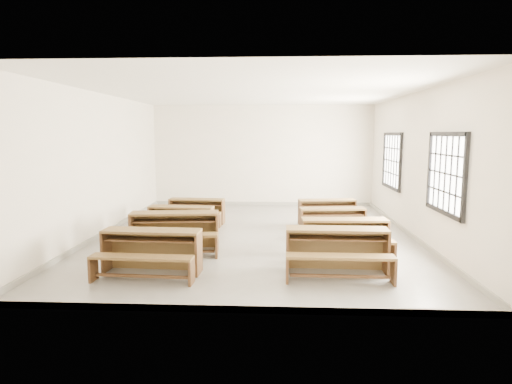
{
  "coord_description": "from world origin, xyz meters",
  "views": [
    {
      "loc": [
        0.47,
        -9.48,
        2.3
      ],
      "look_at": [
        0.0,
        0.0,
        1.0
      ],
      "focal_mm": 30.0,
      "sensor_mm": 36.0,
      "label": 1
    }
  ],
  "objects_px": {
    "desk_set_7": "(327,210)",
    "desk_set_1": "(174,229)",
    "desk_set_3": "(196,209)",
    "desk_set_2": "(181,219)",
    "desk_set_4": "(337,248)",
    "desk_set_5": "(345,235)",
    "desk_set_0": "(151,248)",
    "desk_set_6": "(333,220)"
  },
  "relations": [
    {
      "from": "desk_set_2",
      "to": "desk_set_3",
      "type": "bearing_deg",
      "value": 90.02
    },
    {
      "from": "desk_set_2",
      "to": "desk_set_3",
      "type": "xyz_separation_m",
      "value": [
        0.11,
        1.3,
        -0.01
      ]
    },
    {
      "from": "desk_set_2",
      "to": "desk_set_4",
      "type": "relative_size",
      "value": 0.91
    },
    {
      "from": "desk_set_1",
      "to": "desk_set_5",
      "type": "height_order",
      "value": "desk_set_1"
    },
    {
      "from": "desk_set_1",
      "to": "desk_set_4",
      "type": "xyz_separation_m",
      "value": [
        3.0,
        -1.22,
        -0.01
      ]
    },
    {
      "from": "desk_set_2",
      "to": "desk_set_0",
      "type": "bearing_deg",
      "value": -82.5
    },
    {
      "from": "desk_set_2",
      "to": "desk_set_6",
      "type": "relative_size",
      "value": 1.0
    },
    {
      "from": "desk_set_2",
      "to": "desk_set_4",
      "type": "xyz_separation_m",
      "value": [
        3.17,
        -2.53,
        0.05
      ]
    },
    {
      "from": "desk_set_6",
      "to": "desk_set_4",
      "type": "bearing_deg",
      "value": -101.79
    },
    {
      "from": "desk_set_3",
      "to": "desk_set_2",
      "type": "bearing_deg",
      "value": -90.88
    },
    {
      "from": "desk_set_2",
      "to": "desk_set_6",
      "type": "distance_m",
      "value": 3.43
    },
    {
      "from": "desk_set_0",
      "to": "desk_set_2",
      "type": "bearing_deg",
      "value": 95.16
    },
    {
      "from": "desk_set_4",
      "to": "desk_set_6",
      "type": "distance_m",
      "value": 2.55
    },
    {
      "from": "desk_set_0",
      "to": "desk_set_6",
      "type": "relative_size",
      "value": 1.08
    },
    {
      "from": "desk_set_4",
      "to": "desk_set_7",
      "type": "xyz_separation_m",
      "value": [
        0.28,
        3.83,
        -0.06
      ]
    },
    {
      "from": "desk_set_5",
      "to": "desk_set_7",
      "type": "distance_m",
      "value": 2.85
    },
    {
      "from": "desk_set_4",
      "to": "desk_set_5",
      "type": "xyz_separation_m",
      "value": [
        0.28,
        0.98,
        -0.02
      ]
    },
    {
      "from": "desk_set_4",
      "to": "desk_set_5",
      "type": "bearing_deg",
      "value": 74.92
    },
    {
      "from": "desk_set_0",
      "to": "desk_set_3",
      "type": "xyz_separation_m",
      "value": [
        -0.0,
        3.99,
        -0.05
      ]
    },
    {
      "from": "desk_set_3",
      "to": "desk_set_6",
      "type": "bearing_deg",
      "value": -17.24
    },
    {
      "from": "desk_set_1",
      "to": "desk_set_3",
      "type": "xyz_separation_m",
      "value": [
        -0.06,
        2.61,
        -0.08
      ]
    },
    {
      "from": "desk_set_6",
      "to": "desk_set_7",
      "type": "distance_m",
      "value": 1.29
    },
    {
      "from": "desk_set_2",
      "to": "desk_set_4",
      "type": "height_order",
      "value": "desk_set_4"
    },
    {
      "from": "desk_set_1",
      "to": "desk_set_6",
      "type": "bearing_deg",
      "value": 15.65
    },
    {
      "from": "desk_set_3",
      "to": "desk_set_4",
      "type": "relative_size",
      "value": 0.87
    },
    {
      "from": "desk_set_0",
      "to": "desk_set_7",
      "type": "xyz_separation_m",
      "value": [
        3.34,
        3.98,
        -0.05
      ]
    },
    {
      "from": "desk_set_1",
      "to": "desk_set_4",
      "type": "relative_size",
      "value": 1.07
    },
    {
      "from": "desk_set_7",
      "to": "desk_set_1",
      "type": "bearing_deg",
      "value": -148.11
    },
    {
      "from": "desk_set_0",
      "to": "desk_set_2",
      "type": "xyz_separation_m",
      "value": [
        -0.12,
        2.68,
        -0.04
      ]
    },
    {
      "from": "desk_set_1",
      "to": "desk_set_3",
      "type": "relative_size",
      "value": 1.23
    },
    {
      "from": "desk_set_6",
      "to": "desk_set_5",
      "type": "bearing_deg",
      "value": -95.01
    },
    {
      "from": "desk_set_1",
      "to": "desk_set_5",
      "type": "bearing_deg",
      "value": -10.51
    },
    {
      "from": "desk_set_3",
      "to": "desk_set_4",
      "type": "height_order",
      "value": "desk_set_4"
    },
    {
      "from": "desk_set_3",
      "to": "desk_set_7",
      "type": "distance_m",
      "value": 3.34
    },
    {
      "from": "desk_set_3",
      "to": "desk_set_7",
      "type": "relative_size",
      "value": 0.97
    },
    {
      "from": "desk_set_0",
      "to": "desk_set_5",
      "type": "relative_size",
      "value": 1.01
    },
    {
      "from": "desk_set_7",
      "to": "desk_set_3",
      "type": "bearing_deg",
      "value": 173.3
    },
    {
      "from": "desk_set_0",
      "to": "desk_set_1",
      "type": "relative_size",
      "value": 0.92
    },
    {
      "from": "desk_set_4",
      "to": "desk_set_6",
      "type": "relative_size",
      "value": 1.11
    },
    {
      "from": "desk_set_4",
      "to": "desk_set_2",
      "type": "bearing_deg",
      "value": 142.54
    },
    {
      "from": "desk_set_0",
      "to": "desk_set_1",
      "type": "xyz_separation_m",
      "value": [
        0.06,
        1.37,
        0.03
      ]
    },
    {
      "from": "desk_set_0",
      "to": "desk_set_2",
      "type": "relative_size",
      "value": 1.08
    }
  ]
}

